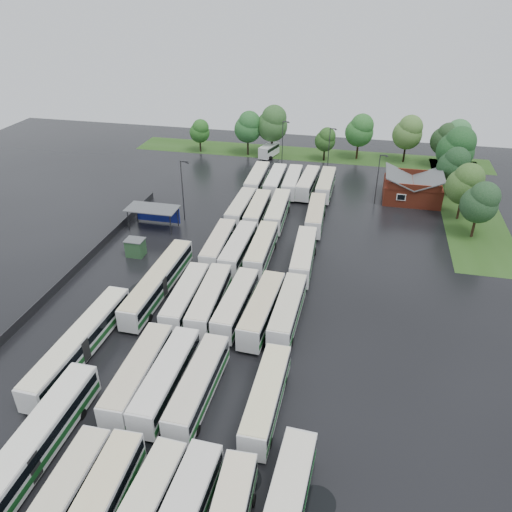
# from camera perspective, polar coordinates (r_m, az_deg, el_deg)

# --- Properties ---
(ground) EXTENTS (160.00, 160.00, 0.00)m
(ground) POSITION_cam_1_polar(r_m,az_deg,el_deg) (60.30, -4.42, -7.38)
(ground) COLOR black
(ground) RESTS_ON ground
(brick_building) EXTENTS (10.07, 8.60, 5.39)m
(brick_building) POSITION_cam_1_polar(r_m,az_deg,el_deg) (95.37, 17.38, 7.17)
(brick_building) COLOR maroon
(brick_building) RESTS_ON ground
(wash_shed) EXTENTS (8.20, 4.20, 3.58)m
(wash_shed) POSITION_cam_1_polar(r_m,az_deg,el_deg) (82.12, -11.64, 5.15)
(wash_shed) COLOR #2D2D30
(wash_shed) RESTS_ON ground
(utility_hut) EXTENTS (2.70, 2.20, 2.62)m
(utility_hut) POSITION_cam_1_polar(r_m,az_deg,el_deg) (74.87, -13.61, 0.97)
(utility_hut) COLOR #254A28
(utility_hut) RESTS_ON ground
(grass_strip_north) EXTENTS (80.00, 10.00, 0.01)m
(grass_strip_north) POSITION_cam_1_polar(r_m,az_deg,el_deg) (117.07, 5.86, 11.50)
(grass_strip_north) COLOR #254815
(grass_strip_north) RESTS_ON ground
(grass_strip_east) EXTENTS (10.00, 50.00, 0.01)m
(grass_strip_east) POSITION_cam_1_polar(r_m,az_deg,el_deg) (97.52, 23.06, 5.41)
(grass_strip_east) COLOR #254815
(grass_strip_east) RESTS_ON ground
(west_fence) EXTENTS (0.10, 50.00, 1.20)m
(west_fence) POSITION_cam_1_polar(r_m,az_deg,el_deg) (74.52, -19.18, -0.71)
(west_fence) COLOR #2D2D30
(west_fence) RESTS_ON ground
(bus_r0c0) EXTENTS (2.68, 11.98, 3.33)m
(bus_r0c0) POSITION_cam_1_polar(r_m,az_deg,el_deg) (44.04, -21.37, -24.70)
(bus_r0c0) COLOR silver
(bus_r0c0) RESTS_ON ground
(bus_r0c1) EXTENTS (2.95, 12.32, 3.41)m
(bus_r0c1) POSITION_cam_1_polar(r_m,az_deg,el_deg) (42.81, -17.73, -25.85)
(bus_r0c1) COLOR silver
(bus_r0c1) RESTS_ON ground
(bus_r1c0) EXTENTS (2.93, 12.63, 3.50)m
(bus_r1c0) POSITION_cam_1_polar(r_m,az_deg,el_deg) (51.66, -13.25, -12.96)
(bus_r1c0) COLOR silver
(bus_r1c0) RESTS_ON ground
(bus_r1c1) EXTENTS (2.72, 12.55, 3.49)m
(bus_r1c1) POSITION_cam_1_polar(r_m,az_deg,el_deg) (50.63, -10.17, -13.62)
(bus_r1c1) COLOR silver
(bus_r1c1) RESTS_ON ground
(bus_r1c2) EXTENTS (2.79, 12.30, 3.41)m
(bus_r1c2) POSITION_cam_1_polar(r_m,az_deg,el_deg) (49.55, -6.61, -14.51)
(bus_r1c2) COLOR silver
(bus_r1c2) RESTS_ON ground
(bus_r1c4) EXTENTS (2.63, 12.10, 3.37)m
(bus_r1c4) POSITION_cam_1_polar(r_m,az_deg,el_deg) (48.23, 1.20, -15.84)
(bus_r1c4) COLOR silver
(bus_r1c4) RESTS_ON ground
(bus_r2c0) EXTENTS (2.90, 12.19, 3.38)m
(bus_r2c0) POSITION_cam_1_polar(r_m,az_deg,el_deg) (61.44, -8.02, -4.70)
(bus_r2c0) COLOR silver
(bus_r2c0) RESTS_ON ground
(bus_r2c1) EXTENTS (3.17, 12.56, 3.47)m
(bus_r2c1) POSITION_cam_1_polar(r_m,az_deg,el_deg) (60.60, -5.31, -5.00)
(bus_r2c1) COLOR silver
(bus_r2c1) RESTS_ON ground
(bus_r2c2) EXTENTS (2.91, 12.19, 3.37)m
(bus_r2c2) POSITION_cam_1_polar(r_m,az_deg,el_deg) (59.82, -2.30, -5.45)
(bus_r2c2) COLOR silver
(bus_r2c2) RESTS_ON ground
(bus_r2c3) EXTENTS (3.23, 12.70, 3.51)m
(bus_r2c3) POSITION_cam_1_polar(r_m,az_deg,el_deg) (58.75, 0.70, -6.07)
(bus_r2c3) COLOR silver
(bus_r2c3) RESTS_ON ground
(bus_r2c4) EXTENTS (2.79, 12.27, 3.40)m
(bus_r2c4) POSITION_cam_1_polar(r_m,az_deg,el_deg) (58.75, 3.65, -6.21)
(bus_r2c4) COLOR silver
(bus_r2c4) RESTS_ON ground
(bus_r3c0) EXTENTS (2.94, 12.08, 3.34)m
(bus_r3c0) POSITION_cam_1_polar(r_m,az_deg,el_deg) (72.51, -4.30, 1.26)
(bus_r3c0) COLOR silver
(bus_r3c0) RESTS_ON ground
(bus_r3c1) EXTENTS (2.72, 12.41, 3.45)m
(bus_r3c1) POSITION_cam_1_polar(r_m,az_deg,el_deg) (71.35, -2.01, 0.88)
(bus_r3c1) COLOR silver
(bus_r3c1) RESTS_ON ground
(bus_r3c2) EXTENTS (2.88, 12.56, 3.48)m
(bus_r3c2) POSITION_cam_1_polar(r_m,az_deg,el_deg) (71.08, 0.64, 0.80)
(bus_r3c2) COLOR silver
(bus_r3c2) RESTS_ON ground
(bus_r3c4) EXTENTS (3.20, 12.73, 3.52)m
(bus_r3c4) POSITION_cam_1_polar(r_m,az_deg,el_deg) (69.74, 5.45, 0.06)
(bus_r3c4) COLOR silver
(bus_r3c4) RESTS_ON ground
(bus_r4c0) EXTENTS (2.55, 11.91, 3.31)m
(bus_r4c0) POSITION_cam_1_polar(r_m,az_deg,el_deg) (84.02, -1.74, 5.48)
(bus_r4c0) COLOR silver
(bus_r4c0) RESTS_ON ground
(bus_r4c1) EXTENTS (2.86, 11.99, 3.32)m
(bus_r4c1) POSITION_cam_1_polar(r_m,az_deg,el_deg) (83.11, 0.19, 5.21)
(bus_r4c1) COLOR silver
(bus_r4c1) RESTS_ON ground
(bus_r4c2) EXTENTS (3.09, 12.56, 3.47)m
(bus_r4c2) POSITION_cam_1_polar(r_m,az_deg,el_deg) (82.81, 2.50, 5.15)
(bus_r4c2) COLOR silver
(bus_r4c2) RESTS_ON ground
(bus_r4c4) EXTENTS (3.02, 12.14, 3.35)m
(bus_r4c4) POSITION_cam_1_polar(r_m,az_deg,el_deg) (82.08, 6.82, 4.68)
(bus_r4c4) COLOR silver
(bus_r4c4) RESTS_ON ground
(bus_r5c0) EXTENTS (3.08, 12.69, 3.51)m
(bus_r5c0) POSITION_cam_1_polar(r_m,az_deg,el_deg) (95.97, 0.14, 8.73)
(bus_r5c0) COLOR silver
(bus_r5c0) RESTS_ON ground
(bus_r5c1) EXTENTS (2.85, 12.27, 3.40)m
(bus_r5c1) POSITION_cam_1_polar(r_m,az_deg,el_deg) (95.34, 2.21, 8.53)
(bus_r5c1) COLOR silver
(bus_r5c1) RESTS_ON ground
(bus_r5c2) EXTENTS (2.87, 12.06, 3.34)m
(bus_r5c2) POSITION_cam_1_polar(r_m,az_deg,el_deg) (95.29, 4.15, 8.43)
(bus_r5c2) COLOR silver
(bus_r5c2) RESTS_ON ground
(bus_r5c3) EXTENTS (3.09, 12.11, 3.34)m
(bus_r5c3) POSITION_cam_1_polar(r_m,az_deg,el_deg) (95.10, 5.95, 8.31)
(bus_r5c3) COLOR silver
(bus_r5c3) RESTS_ON ground
(bus_r5c4) EXTENTS (2.71, 12.24, 3.40)m
(bus_r5c4) POSITION_cam_1_polar(r_m,az_deg,el_deg) (94.61, 7.97, 8.09)
(bus_r5c4) COLOR silver
(bus_r5c4) RESTS_ON ground
(artic_bus_west_a) EXTENTS (2.71, 18.88, 3.50)m
(artic_bus_west_a) POSITION_cam_1_polar(r_m,az_deg,el_deg) (47.72, -24.65, -19.93)
(artic_bus_west_a) COLOR silver
(artic_bus_west_a) RESTS_ON ground
(artic_bus_west_b) EXTENTS (2.83, 18.00, 3.33)m
(artic_bus_west_b) POSITION_cam_1_polar(r_m,az_deg,el_deg) (65.06, -11.08, -2.87)
(artic_bus_west_b) COLOR silver
(artic_bus_west_b) RESTS_ON ground
(artic_bus_west_c) EXTENTS (3.03, 18.05, 3.34)m
(artic_bus_west_c) POSITION_cam_1_polar(r_m,az_deg,el_deg) (57.18, -19.47, -9.35)
(artic_bus_west_c) COLOR silver
(artic_bus_west_c) RESTS_ON ground
(minibus) EXTENTS (3.81, 6.54, 2.69)m
(minibus) POSITION_cam_1_polar(r_m,az_deg,el_deg) (114.47, 1.49, 12.00)
(minibus) COLOR silver
(minibus) RESTS_ON ground
(tree_north_0) EXTENTS (4.57, 4.57, 7.57)m
(tree_north_0) POSITION_cam_1_polar(r_m,az_deg,el_deg) (117.61, -6.43, 14.03)
(tree_north_0) COLOR black
(tree_north_0) RESTS_ON ground
(tree_north_1) EXTENTS (6.01, 6.01, 9.96)m
(tree_north_1) POSITION_cam_1_polar(r_m,az_deg,el_deg) (114.35, -0.89, 14.56)
(tree_north_1) COLOR black
(tree_north_1) RESTS_ON ground
(tree_north_2) EXTENTS (6.83, 6.83, 11.32)m
(tree_north_2) POSITION_cam_1_polar(r_m,az_deg,el_deg) (113.87, 1.93, 14.94)
(tree_north_2) COLOR black
(tree_north_2) RESTS_ON ground
(tree_north_3) EXTENTS (4.49, 4.48, 7.42)m
(tree_north_3) POSITION_cam_1_polar(r_m,az_deg,el_deg) (111.93, 7.98, 13.08)
(tree_north_3) COLOR black
(tree_north_3) RESTS_ON ground
(tree_north_4) EXTENTS (6.09, 6.09, 10.09)m
(tree_north_4) POSITION_cam_1_polar(r_m,az_deg,el_deg) (113.68, 11.82, 13.91)
(tree_north_4) COLOR black
(tree_north_4) RESTS_ON ground
(tree_north_5) EXTENTS (6.25, 6.25, 10.36)m
(tree_north_5) POSITION_cam_1_polar(r_m,az_deg,el_deg) (114.03, 17.02, 13.39)
(tree_north_5) COLOR black
(tree_north_5) RESTS_ON ground
(tree_north_6) EXTENTS (6.24, 6.24, 10.33)m
(tree_north_6) POSITION_cam_1_polar(r_m,az_deg,el_deg) (113.93, 21.88, 12.55)
(tree_north_6) COLOR black
(tree_north_6) RESTS_ON ground
(tree_east_0) EXTENTS (5.61, 5.61, 9.29)m
(tree_east_0) POSITION_cam_1_polar(r_m,az_deg,el_deg) (83.25, 24.31, 5.64)
(tree_east_0) COLOR #2F2013
(tree_east_0) RESTS_ON ground
(tree_east_1) EXTENTS (5.96, 5.96, 9.87)m
(tree_east_1) POSITION_cam_1_polar(r_m,az_deg,el_deg) (88.77, 22.86, 7.64)
(tree_east_1) COLOR #312013
(tree_east_1) RESTS_ON ground
(tree_east_2) EXTENTS (5.64, 5.64, 9.34)m
(tree_east_2) POSITION_cam_1_polar(r_m,az_deg,el_deg) (98.39, 21.71, 9.69)
(tree_east_2) COLOR #3B2717
(tree_east_2) RESTS_ON ground
(tree_east_3) EXTENTS (7.04, 7.04, 11.66)m
(tree_east_3) POSITION_cam_1_polar(r_m,az_deg,el_deg) (103.17, 21.99, 11.39)
(tree_east_3) COLOR black
(tree_east_3) RESTS_ON ground
(tree_east_4) EXTENTS (5.83, 5.80, 9.61)m
(tree_east_4) POSITION_cam_1_polar(r_m,az_deg,el_deg) (113.38, 20.88, 12.41)
(tree_east_4) COLOR black
(tree_east_4) RESTS_ON ground
(lamp_post_ne) EXTENTS (1.40, 0.27, 9.11)m
(lamp_post_ne) POSITION_cam_1_polar(r_m,az_deg,el_deg) (90.83, 13.82, 8.89)
(lamp_post_ne) COLOR #2D2D30
(lamp_post_ne) RESTS_ON ground
(lamp_post_nw) EXTENTS (1.58, 0.31, 10.27)m
(lamp_post_nw) POSITION_cam_1_polar(r_m,az_deg,el_deg) (82.79, -8.34, 7.90)
(lamp_post_nw) COLOR #2D2D30
(lamp_post_nw) RESTS_ON ground
(lamp_post_back_w) EXTENTS (1.48, 0.29, 9.59)m
(lamp_post_back_w) POSITION_cam_1_polar(r_m,az_deg,el_deg) (107.53, 3.11, 13.07)
(lamp_post_back_w) COLOR #2D2D30
(lamp_post_back_w) RESTS_ON ground
(lamp_post_back_e) EXTENTS (1.41, 0.27, 9.16)m
(lamp_post_back_e) POSITION_cam_1_polar(r_m,az_deg,el_deg) (104.91, 8.41, 12.23)
(lamp_post_back_e) COLOR #2D2D30
(lamp_post_back_e) RESTS_ON ground
(puddle_0) EXTENTS (6.13, 6.13, 0.01)m
(puddle_0) POSITION_cam_1_polar(r_m,az_deg,el_deg) (47.88, -14.11, -20.78)
(puddle_0) COLOR black
(puddle_0) RESTS_ON ground
(puddle_1) EXTENTS (3.00, 3.00, 0.01)m
(puddle_1) POSITION_cam_1_polar(r_m,az_deg,el_deg) (44.92, -1.44, -24.16)
(puddle_1) COLOR black
(puddle_1) RESTS_ON ground
(puddle_2) EXTENTS (5.81, 5.81, 0.01)m
(puddle_2) POSITION_cam_1_polar(r_m,az_deg,el_deg) (66.80, -12.02, -3.93)
(puddle_2) COLOR black
(puddle_2) RESTS_ON ground
(puddle_3) EXTENTS (3.95, 3.95, 0.01)m
(puddle_3) POSITION_cam_1_polar(r_m,az_deg,el_deg) (59.40, 0.33, -7.93)
(puddle_3) COLOR black
(puddle_3) RESTS_ON ground
(puddle_4) EXTENTS (3.11, 3.11, 0.01)m
(puddle_4) POSITION_cam_1_polar(r_m,az_deg,el_deg) (43.99, 6.93, -26.18)
(puddle_4) COLOR black
(puddle_4) RESTS_ON ground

